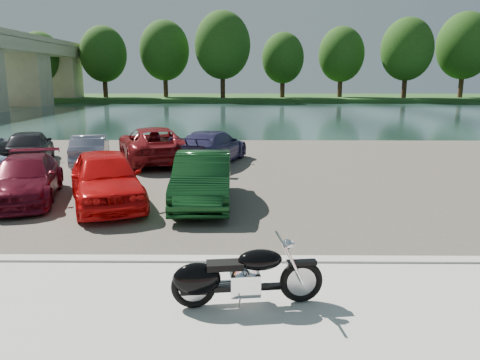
% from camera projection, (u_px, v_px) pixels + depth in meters
% --- Properties ---
extents(ground, '(200.00, 200.00, 0.00)m').
position_uv_depth(ground, '(228.00, 317.00, 7.00)').
color(ground, '#595447').
rests_on(ground, ground).
extents(promenade, '(60.00, 6.00, 0.10)m').
position_uv_depth(promenade, '(226.00, 352.00, 6.01)').
color(promenade, '#BBB8B0').
rests_on(promenade, ground).
extents(kerb, '(60.00, 0.30, 0.14)m').
position_uv_depth(kerb, '(232.00, 261.00, 8.94)').
color(kerb, '#BBB8B0').
rests_on(kerb, ground).
extents(parking_lot, '(60.00, 18.00, 0.04)m').
position_uv_depth(parking_lot, '(238.00, 172.00, 17.74)').
color(parking_lot, '#474239').
rests_on(parking_lot, ground).
extents(river, '(120.00, 40.00, 0.00)m').
position_uv_depth(river, '(242.00, 114.00, 46.08)').
color(river, '#1A2E2B').
rests_on(river, ground).
extents(far_bank, '(120.00, 24.00, 0.60)m').
position_uv_depth(far_bank, '(243.00, 98.00, 77.27)').
color(far_bank, '#1E4117').
rests_on(far_bank, ground).
extents(far_trees, '(70.25, 10.68, 12.52)m').
position_uv_depth(far_trees, '(272.00, 51.00, 69.63)').
color(far_trees, '#362113').
rests_on(far_trees, far_bank).
extents(motorcycle, '(2.33, 0.75, 1.05)m').
position_uv_depth(motorcycle, '(234.00, 277.00, 7.06)').
color(motorcycle, black).
rests_on(motorcycle, promenade).
extents(car_3, '(2.83, 4.65, 1.26)m').
position_uv_depth(car_3, '(25.00, 179.00, 13.39)').
color(car_3, '#5E0D1E').
rests_on(car_3, parking_lot).
extents(car_4, '(3.30, 4.79, 1.51)m').
position_uv_depth(car_4, '(106.00, 178.00, 12.89)').
color(car_4, red).
rests_on(car_4, parking_lot).
extents(car_5, '(1.64, 4.38, 1.43)m').
position_uv_depth(car_5, '(203.00, 179.00, 12.98)').
color(car_5, '#0E3616').
rests_on(car_5, parking_lot).
extents(car_8, '(2.82, 4.46, 1.41)m').
position_uv_depth(car_8, '(29.00, 146.00, 19.29)').
color(car_8, black).
rests_on(car_8, parking_lot).
extents(car_9, '(2.11, 3.94, 1.23)m').
position_uv_depth(car_9, '(90.00, 149.00, 19.01)').
color(car_9, slate).
rests_on(car_9, parking_lot).
extents(car_10, '(4.11, 5.85, 1.48)m').
position_uv_depth(car_10, '(153.00, 145.00, 19.51)').
color(car_10, maroon).
rests_on(car_10, parking_lot).
extents(car_11, '(3.18, 5.08, 1.37)m').
position_uv_depth(car_11, '(212.00, 147.00, 19.27)').
color(car_11, navy).
rests_on(car_11, parking_lot).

